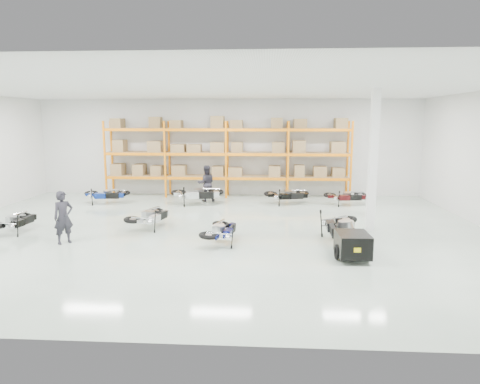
# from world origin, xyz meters

# --- Properties ---
(room) EXTENTS (18.00, 18.00, 18.00)m
(room) POSITION_xyz_m (0.00, 0.00, 2.25)
(room) COLOR #B9CEBC
(room) RESTS_ON ground
(pallet_rack) EXTENTS (11.28, 0.98, 3.62)m
(pallet_rack) POSITION_xyz_m (-0.00, 6.45, 2.26)
(pallet_rack) COLOR orange
(pallet_rack) RESTS_ON ground
(structural_column) EXTENTS (0.25, 0.25, 4.50)m
(structural_column) POSITION_xyz_m (5.20, 0.50, 2.25)
(structural_column) COLOR white
(structural_column) RESTS_ON ground
(moto_blue_centre) EXTENTS (1.03, 1.68, 1.02)m
(moto_blue_centre) POSITION_xyz_m (0.56, -1.33, 0.48)
(moto_blue_centre) COLOR #060C44
(moto_blue_centre) RESTS_ON ground
(moto_silver_left) EXTENTS (1.27, 1.84, 1.08)m
(moto_silver_left) POSITION_xyz_m (-1.97, 0.29, 0.51)
(moto_silver_left) COLOR #ADAFB4
(moto_silver_left) RESTS_ON ground
(moto_black_far_left) EXTENTS (0.95, 1.65, 1.02)m
(moto_black_far_left) POSITION_xyz_m (-6.09, -0.56, 0.48)
(moto_black_far_left) COLOR black
(moto_black_far_left) RESTS_ON ground
(moto_touring_right) EXTENTS (1.04, 1.99, 1.27)m
(moto_touring_right) POSITION_xyz_m (4.04, -1.01, 0.60)
(moto_touring_right) COLOR black
(moto_touring_right) RESTS_ON ground
(trailer) EXTENTS (0.87, 1.66, 0.69)m
(trailer) POSITION_xyz_m (4.04, -2.61, 0.41)
(trailer) COLOR black
(trailer) RESTS_ON ground
(moto_back_a) EXTENTS (1.74, 0.98, 1.08)m
(moto_back_a) POSITION_xyz_m (-5.01, 4.39, 0.51)
(moto_back_a) COLOR navy
(moto_back_a) RESTS_ON ground
(moto_back_b) EXTENTS (2.04, 1.22, 1.25)m
(moto_back_b) POSITION_xyz_m (-1.07, 4.41, 0.59)
(moto_back_b) COLOR #ADB1B7
(moto_back_b) RESTS_ON ground
(moto_back_c) EXTENTS (1.81, 1.15, 1.09)m
(moto_back_c) POSITION_xyz_m (2.75, 4.73, 0.51)
(moto_back_c) COLOR black
(moto_back_c) RESTS_ON ground
(moto_back_d) EXTENTS (1.65, 0.96, 1.02)m
(moto_back_d) POSITION_xyz_m (5.20, 4.67, 0.48)
(moto_back_d) COLOR #380B0D
(moto_back_d) RESTS_ON ground
(person_left) EXTENTS (0.65, 0.66, 1.53)m
(person_left) POSITION_xyz_m (-3.98, -1.59, 0.77)
(person_left) COLOR #22212A
(person_left) RESTS_ON ground
(person_back) EXTENTS (0.89, 0.76, 1.58)m
(person_back) POSITION_xyz_m (-0.80, 5.19, 0.79)
(person_back) COLOR #23222A
(person_back) RESTS_ON ground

